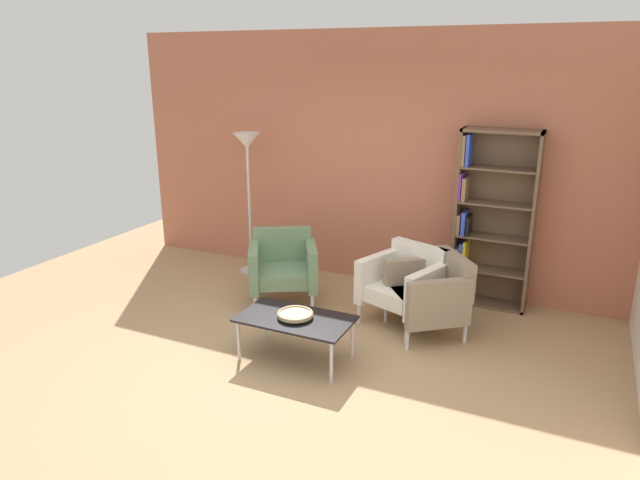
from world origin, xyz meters
The scene contains 9 objects.
ground_plane centered at (0.00, 0.00, 0.00)m, with size 8.32×8.32×0.00m, color tan.
brick_back_panel centered at (0.00, 2.46, 1.45)m, with size 6.40×0.12×2.90m, color #B2664C.
bookshelf_tall centered at (1.33, 2.25, 0.93)m, with size 0.80×0.30×1.90m.
coffee_table_low centered at (0.04, 0.27, 0.37)m, with size 1.00×0.56×0.40m.
decorative_bowl centered at (0.04, 0.27, 0.43)m, with size 0.32×0.32×0.05m.
armchair_by_bookshelf centered at (0.69, 1.42, 0.41)m, with size 0.89×0.85×0.78m.
armchair_corner_red centered at (-0.68, 1.37, 0.41)m, with size 0.93×0.91×0.78m.
armchair_spare_guest centered at (1.00, 1.31, 0.41)m, with size 0.94×0.95×0.78m.
floor_lamp_torchiere centered at (-1.49, 2.02, 1.45)m, with size 0.32×0.32×1.74m.
Camera 1 is at (2.18, -3.79, 2.56)m, focal length 32.10 mm.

